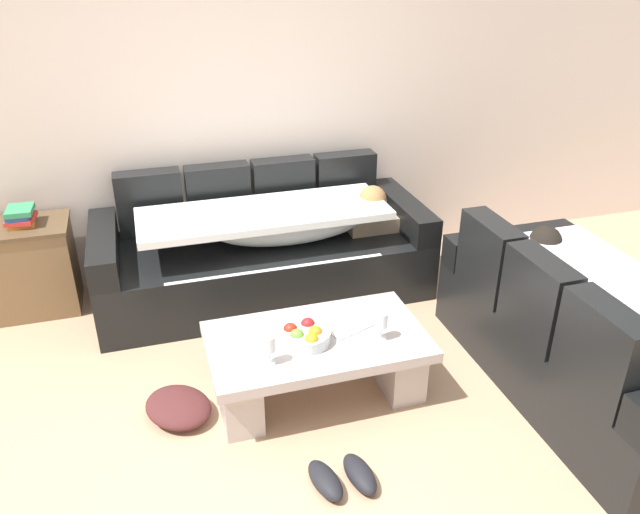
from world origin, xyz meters
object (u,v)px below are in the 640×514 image
Objects in this scene: wine_glass_near_left at (269,345)px; pair_of_shoes at (343,477)px; couch_near_window at (584,336)px; side_cabinet at (21,269)px; coffee_table at (317,358)px; book_stack_on_cabinet at (20,216)px; crumpled_garment at (178,407)px; open_magazine at (347,324)px; wine_glass_near_right at (381,321)px; couch_along_wall at (268,250)px; fruit_bowl at (305,335)px.

pair_of_shoes is (0.22, -0.53, -0.45)m from wine_glass_near_left.
couch_near_window is 3.63m from side_cabinet.
wine_glass_near_left reaches higher than coffee_table.
side_cabinet is 3.17× the size of book_stack_on_cabinet.
book_stack_on_cabinet reaches higher than crumpled_garment.
wine_glass_near_left is at bearing -176.32° from open_magazine.
crumpled_garment is at bearing -57.81° from side_cabinet.
couch_near_window is 1.17m from wine_glass_near_right.
couch_along_wall is at bearing 42.52° from couch_near_window.
wine_glass_near_right is 1.20m from crumpled_garment.
couch_near_window is 1.57m from fruit_bowl.
couch_along_wall is 1.18m from open_magazine.
couch_along_wall is 1.26× the size of couch_near_window.
book_stack_on_cabinet is (-1.60, 0.23, 0.37)m from couch_along_wall.
couch_near_window reaches higher than open_magazine.
wine_glass_near_left reaches higher than open_magazine.
crumpled_garment is at bearing -59.98° from book_stack_on_cabinet.
wine_glass_near_left is 0.50× the size of pair_of_shoes.
fruit_bowl reaches higher than coffee_table.
wine_glass_near_right reaches higher than crumpled_garment.
wine_glass_near_left is at bearing -176.24° from wine_glass_near_right.
side_cabinet is at bearing 137.32° from fruit_bowl.
couch_along_wall is at bearing 77.98° from wine_glass_near_left.
book_stack_on_cabinet is (-1.53, 1.48, 0.28)m from fruit_bowl.
couch_near_window is 6.60× the size of fruit_bowl.
open_magazine is at bearing -36.38° from side_cabinet.
wine_glass_near_left is at bearing -151.80° from coffee_table.
crumpled_garment is (-0.78, -1.21, -0.27)m from couch_along_wall.
pair_of_shoes is at bearing -54.55° from book_stack_on_cabinet.
wine_glass_near_left is at bearing -102.02° from couch_along_wall.
couch_near_window reaches higher than wine_glass_near_right.
crumpled_garment is at bearing 159.09° from wine_glass_near_left.
open_magazine is at bearing -80.02° from couch_along_wall.
wine_glass_near_right is (0.33, -1.35, 0.16)m from couch_along_wall.
coffee_table is at bearing 18.91° from fruit_bowl.
book_stack_on_cabinet is at bearing 140.85° from wine_glass_near_right.
open_magazine is at bearing -37.50° from book_stack_on_cabinet.
wine_glass_near_right is 0.23× the size of side_cabinet.
couch_along_wall is at bearing 90.19° from coffee_table.
couch_along_wall is 1.69m from side_cabinet.
open_magazine is (0.50, 0.23, -0.11)m from wine_glass_near_left.
couch_near_window is at bearing -40.11° from open_magazine.
side_cabinet is at bearing 139.12° from coffee_table.
open_magazine is at bearing 19.06° from fruit_bowl.
side_cabinet is at bearing 130.52° from wine_glass_near_left.
wine_glass_near_right reaches higher than pair_of_shoes.
fruit_bowl is at bearing 166.90° from wine_glass_near_right.
side_cabinet is (-1.38, 1.62, -0.17)m from wine_glass_near_left.
side_cabinet is (-2.01, 1.58, -0.17)m from wine_glass_near_right.
fruit_bowl is 1.00× the size of open_magazine.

